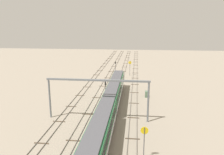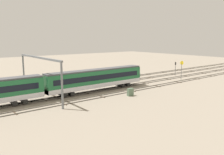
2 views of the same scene
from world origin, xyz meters
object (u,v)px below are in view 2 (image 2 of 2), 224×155
(signal_light_trackside_departure, at_px, (98,77))
(speed_sign_near_foreground, at_px, (182,67))
(signal_light_trackside_approach, at_px, (175,67))
(relay_cabinet, at_px, (130,92))
(overhead_gantry, at_px, (39,66))

(signal_light_trackside_departure, bearing_deg, speed_sign_near_foreground, -12.33)
(speed_sign_near_foreground, bearing_deg, signal_light_trackside_approach, 49.17)
(speed_sign_near_foreground, bearing_deg, signal_light_trackside_departure, 167.67)
(speed_sign_near_foreground, relative_size, signal_light_trackside_approach, 1.26)
(signal_light_trackside_approach, distance_m, relay_cabinet, 31.31)
(overhead_gantry, relative_size, signal_light_trackside_departure, 4.96)
(speed_sign_near_foreground, distance_m, signal_light_trackside_departure, 25.75)
(signal_light_trackside_approach, distance_m, signal_light_trackside_departure, 30.10)
(speed_sign_near_foreground, relative_size, relay_cabinet, 3.44)
(overhead_gantry, bearing_deg, speed_sign_near_foreground, -7.18)
(signal_light_trackside_departure, bearing_deg, relay_cabinet, -85.78)
(overhead_gantry, bearing_deg, relay_cabinet, -33.63)
(relay_cabinet, bearing_deg, speed_sign_near_foreground, 11.73)
(signal_light_trackside_approach, xyz_separation_m, signal_light_trackside_departure, (-30.10, -0.24, -0.13))
(overhead_gantry, distance_m, speed_sign_near_foreground, 39.83)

